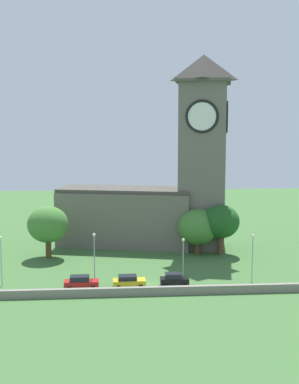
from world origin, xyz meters
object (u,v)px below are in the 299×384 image
object	(u,v)px
car_black	(174,280)
church	(162,186)
streetlamp_west_mid	(94,251)
tree_by_tower	(221,222)
car_yellow	(129,281)
tree_riverside_east	(48,225)
car_red	(81,282)
streetlamp_east_mid	(253,250)
streetlamp_west_end	(1,253)
tree_riverside_west	(198,227)
streetlamp_central	(183,252)

from	to	relation	value
car_black	church	bearing A→B (deg)	88.25
streetlamp_west_mid	tree_by_tower	world-z (taller)	tree_by_tower
car_yellow	tree_riverside_east	distance (m)	22.56
car_red	streetlamp_east_mid	distance (m)	25.04
church	streetlamp_west_mid	distance (m)	27.25
church	streetlamp_west_end	xyz separation A→B (m)	(-25.23, -23.25, -6.78)
car_black	car_red	bearing A→B (deg)	-178.34
tree_riverside_east	streetlamp_west_end	bearing A→B (deg)	-106.54
tree_riverside_east	car_red	bearing A→B (deg)	-69.33
car_red	streetlamp_west_end	bearing A→B (deg)	169.09
tree_by_tower	tree_riverside_east	bearing A→B (deg)	-179.82
streetlamp_west_end	tree_by_tower	bearing A→B (deg)	24.11
tree_riverside_west	tree_riverside_east	bearing A→B (deg)	-177.85
church	car_red	size ratio (longest dim) A/B	7.47
car_yellow	tree_riverside_west	distance (m)	22.94
church	car_red	xyz separation A→B (m)	(-13.90, -25.43, -10.64)
streetlamp_east_mid	tree_by_tower	bearing A→B (deg)	93.55
car_yellow	tree_riverside_west	bearing A→B (deg)	54.82
tree_riverside_west	streetlamp_central	bearing A→B (deg)	-106.88
car_black	streetlamp_west_end	bearing A→B (deg)	175.78
car_yellow	car_black	world-z (taller)	car_black
church	tree_riverside_west	world-z (taller)	church
church	car_black	xyz separation A→B (m)	(-0.76, -25.05, -10.66)
streetlamp_west_end	streetlamp_west_mid	bearing A→B (deg)	-1.15
tree_riverside_east	tree_riverside_west	world-z (taller)	tree_riverside_east
car_yellow	tree_riverside_east	size ratio (longest dim) A/B	0.51
tree_riverside_west	streetlamp_east_mid	bearing A→B (deg)	-73.85
streetlamp_west_mid	streetlamp_central	xyz separation A→B (m)	(12.90, 0.45, -0.62)
car_red	streetlamp_west_mid	xyz separation A→B (m)	(1.82, 1.92, 4.02)
streetlamp_west_end	car_black	bearing A→B (deg)	-4.22
tree_by_tower	tree_riverside_west	size ratio (longest dim) A/B	1.10
car_black	streetlamp_east_mid	size ratio (longest dim) A/B	0.58
car_black	tree_riverside_east	bearing A→B (deg)	138.77
car_black	tree_by_tower	world-z (taller)	tree_by_tower
church	streetlamp_central	xyz separation A→B (m)	(0.81, -23.06, -7.24)
car_red	streetlamp_west_end	xyz separation A→B (m)	(-11.33, 2.18, 3.86)
car_red	streetlamp_central	distance (m)	15.29
streetlamp_west_end	tree_by_tower	distance (m)	38.38
church	streetlamp_east_mid	bearing A→B (deg)	-65.80
church	streetlamp_central	distance (m)	24.19
streetlamp_east_mid	tree_by_tower	size ratio (longest dim) A/B	0.80
streetlamp_central	tree_riverside_west	xyz separation A→B (m)	(4.97, 16.38, 0.48)
streetlamp_central	tree_by_tower	world-z (taller)	tree_by_tower
car_black	tree_riverside_west	size ratio (longest dim) A/B	0.51
streetlamp_west_end	tree_riverside_west	bearing A→B (deg)	28.11
streetlamp_central	tree_by_tower	distance (m)	17.97
streetlamp_west_mid	tree_riverside_east	distance (m)	18.01
church	car_red	world-z (taller)	church
car_yellow	streetlamp_central	distance (m)	9.01
car_yellow	streetlamp_west_end	xyz separation A→B (m)	(-17.99, 1.90, 3.94)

